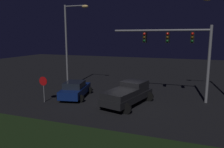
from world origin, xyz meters
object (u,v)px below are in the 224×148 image
traffic_signal_gantry (179,45)px  pickup_truck (129,92)px  street_lamp_left (70,37)px  stop_sign (43,84)px  car_sedan (75,89)px

traffic_signal_gantry → pickup_truck: bearing=-144.6°
street_lamp_left → stop_sign: 6.64m
pickup_truck → traffic_signal_gantry: size_ratio=0.69×
traffic_signal_gantry → stop_sign: (-10.62, -4.57, -3.34)m
stop_sign → pickup_truck: bearing=15.8°
car_sedan → stop_sign: size_ratio=2.10×
car_sedan → traffic_signal_gantry: size_ratio=0.56×
traffic_signal_gantry → street_lamp_left: street_lamp_left is taller
traffic_signal_gantry → stop_sign: bearing=-156.7°
traffic_signal_gantry → street_lamp_left: size_ratio=0.95×
street_lamp_left → stop_sign: bearing=-85.8°
car_sedan → street_lamp_left: 6.04m
car_sedan → street_lamp_left: bearing=23.3°
pickup_truck → traffic_signal_gantry: 5.96m
pickup_truck → traffic_signal_gantry: bearing=-40.1°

